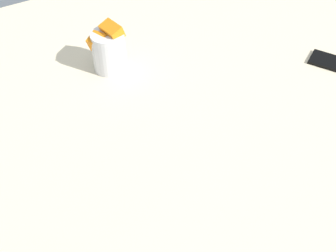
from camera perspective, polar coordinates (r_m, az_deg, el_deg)
bed_mattress at (r=116.49cm, az=1.30°, el=-0.93°), size 180.00×140.00×18.00cm
snack_cup at (r=120.18cm, az=-7.69°, el=9.73°), size 10.12×9.00×13.52cm
cell_phone at (r=131.90cm, az=20.85°, el=7.55°), size 13.07×15.50×0.80cm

